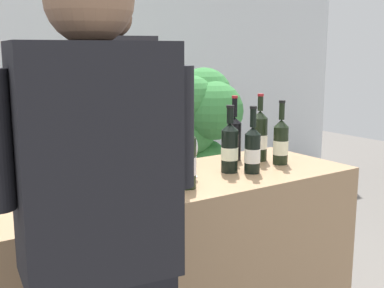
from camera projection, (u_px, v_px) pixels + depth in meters
name	position (u px, v px, depth m)	size (l,w,h in m)	color
counter	(155.00, 282.00, 2.19)	(1.93, 0.62, 0.91)	#9E7A56
wine_bottle_0	(51.00, 163.00, 1.97)	(0.07, 0.07, 0.30)	black
wine_bottle_1	(184.00, 144.00, 2.36)	(0.08, 0.08, 0.32)	black
wine_bottle_2	(158.00, 154.00, 2.04)	(0.08, 0.08, 0.37)	black
wine_bottle_3	(281.00, 142.00, 2.44)	(0.07, 0.07, 0.32)	black
wine_bottle_4	(230.00, 147.00, 2.28)	(0.08, 0.08, 0.31)	black
wine_bottle_5	(109.00, 174.00, 1.77)	(0.08, 0.08, 0.34)	black
wine_bottle_7	(252.00, 150.00, 2.26)	(0.07, 0.07, 0.31)	black
wine_bottle_8	(187.00, 159.00, 2.01)	(0.08, 0.08, 0.35)	black
wine_bottle_9	(142.00, 155.00, 2.15)	(0.08, 0.08, 0.31)	black
wine_bottle_10	(234.00, 136.00, 2.53)	(0.07, 0.07, 0.33)	black
wine_bottle_11	(260.00, 136.00, 2.51)	(0.08, 0.08, 0.34)	black
wine_glass	(191.00, 149.00, 2.18)	(0.07, 0.07, 0.20)	silver
person_server	(117.00, 167.00, 2.66)	(0.56, 0.33, 1.72)	black
potted_shrub	(202.00, 121.00, 3.81)	(0.57, 0.63, 1.33)	brown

